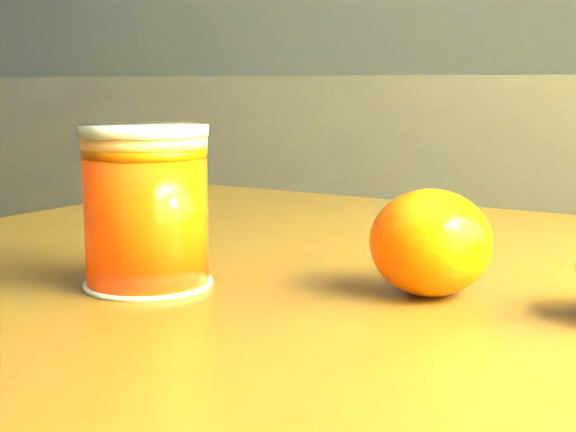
% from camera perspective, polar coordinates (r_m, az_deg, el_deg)
% --- Properties ---
extents(kitchen_counter, '(3.15, 0.60, 0.90)m').
position_cam_1_polar(kitchen_counter, '(2.16, -7.28, -2.27)').
color(kitchen_counter, '#494A4E').
rests_on(kitchen_counter, ground).
extents(table, '(1.08, 0.82, 0.75)m').
position_cam_1_polar(table, '(0.56, 12.85, -14.77)').
color(table, brown).
rests_on(table, ground).
extents(juice_glass, '(0.08, 0.08, 0.10)m').
position_cam_1_polar(juice_glass, '(0.53, -10.04, 0.59)').
color(juice_glass, '#FF3B05').
rests_on(juice_glass, table).
extents(orange_front, '(0.10, 0.10, 0.07)m').
position_cam_1_polar(orange_front, '(0.51, 10.10, -1.87)').
color(orange_front, '#F56804').
rests_on(orange_front, table).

